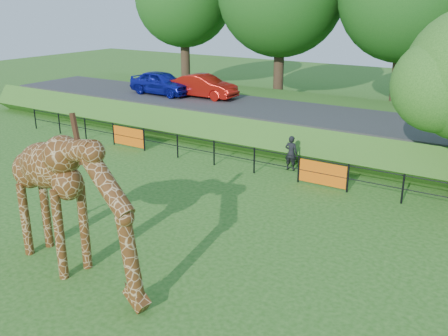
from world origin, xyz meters
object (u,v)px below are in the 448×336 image
Objects in this scene: giraffe at (73,206)px; car_red at (204,86)px; visitor at (291,153)px; car_blue at (161,83)px.

car_red is (-7.18, 16.05, 0.13)m from giraffe.
giraffe is at bearing 81.51° from visitor.
giraffe reaches higher than car_red.
giraffe is at bearing -144.19° from car_blue.
car_blue is 1.03× the size of car_red.
giraffe is at bearing -157.14° from car_red.
giraffe is 1.32× the size of car_blue.
car_blue is at bearing 131.77° from giraffe.
car_blue reaches higher than visitor.
car_blue is 11.94m from visitor.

